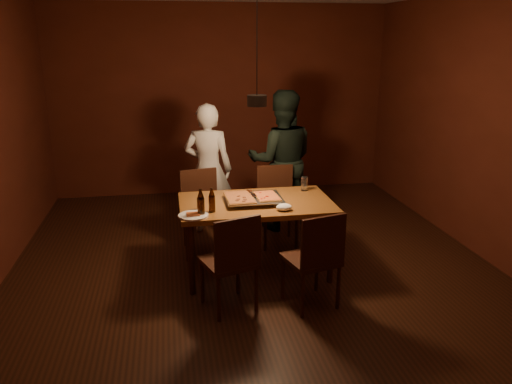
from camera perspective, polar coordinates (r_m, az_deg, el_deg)
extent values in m
plane|color=#35180E|center=(5.14, 0.09, -9.37)|extent=(6.00, 6.00, 0.00)
plane|color=#582014|center=(7.62, -3.94, 10.34)|extent=(5.00, 0.00, 5.00)
plane|color=#582014|center=(1.94, 16.18, -10.82)|extent=(5.00, 0.00, 5.00)
plane|color=#582014|center=(5.68, 25.95, 6.37)|extent=(0.00, 6.00, 6.00)
cube|color=brown|center=(4.94, 0.00, -1.39)|extent=(1.50, 0.90, 0.05)
cylinder|color=#38190F|center=(4.66, -7.40, -7.63)|extent=(0.06, 0.06, 0.70)
cylinder|color=#38190F|center=(4.89, 8.57, -6.46)|extent=(0.06, 0.06, 0.70)
cylinder|color=#38190F|center=(5.35, -7.81, -4.35)|extent=(0.06, 0.06, 0.70)
cylinder|color=#38190F|center=(5.55, 6.17, -3.48)|extent=(0.06, 0.06, 0.70)
cube|color=#38190F|center=(5.58, -5.98, -2.47)|extent=(0.49, 0.49, 0.04)
cube|color=#38190F|center=(5.68, -6.56, 0.41)|extent=(0.42, 0.11, 0.45)
cube|color=#38190F|center=(5.72, 2.51, -1.90)|extent=(0.42, 0.42, 0.04)
cube|color=#38190F|center=(5.82, 2.15, 0.93)|extent=(0.42, 0.03, 0.45)
cube|color=#38190F|center=(4.39, -3.17, -8.01)|extent=(0.53, 0.53, 0.04)
cube|color=#38190F|center=(4.13, -2.09, -5.98)|extent=(0.41, 0.16, 0.45)
cube|color=#38190F|center=(4.45, 6.28, -7.68)|extent=(0.51, 0.51, 0.04)
cube|color=#38190F|center=(4.21, 7.71, -5.68)|extent=(0.41, 0.14, 0.45)
cube|color=silver|center=(4.91, -0.27, -0.88)|extent=(0.58, 0.49, 0.05)
cube|color=maroon|center=(4.87, -1.88, -0.62)|extent=(0.27, 0.42, 0.02)
cube|color=gold|center=(4.92, 1.25, -0.46)|extent=(0.23, 0.35, 0.02)
cylinder|color=black|center=(4.55, -6.31, -1.72)|extent=(0.07, 0.07, 0.16)
cone|color=black|center=(4.51, -6.36, -0.20)|extent=(0.07, 0.07, 0.09)
cylinder|color=black|center=(4.64, -5.05, -1.40)|extent=(0.06, 0.06, 0.15)
cone|color=black|center=(4.60, -5.09, -0.03)|extent=(0.06, 0.06, 0.08)
cylinder|color=silver|center=(4.71, -6.35, -1.36)|extent=(0.07, 0.07, 0.11)
cylinder|color=silver|center=(5.30, 5.55, 0.95)|extent=(0.07, 0.07, 0.15)
cylinder|color=white|center=(4.56, -7.18, -2.68)|extent=(0.27, 0.27, 0.02)
cube|color=gold|center=(4.55, -7.18, -2.51)|extent=(0.12, 0.10, 0.01)
ellipsoid|color=white|center=(4.68, 3.24, -1.74)|extent=(0.15, 0.12, 0.06)
imported|color=silver|center=(6.03, -5.48, 2.62)|extent=(0.66, 0.52, 1.58)
imported|color=black|center=(6.13, 2.94, 3.59)|extent=(0.92, 0.76, 1.72)
cylinder|color=black|center=(4.63, 0.11, 10.41)|extent=(0.18, 0.18, 0.10)
cylinder|color=black|center=(4.60, 0.11, 17.23)|extent=(0.01, 0.01, 1.00)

